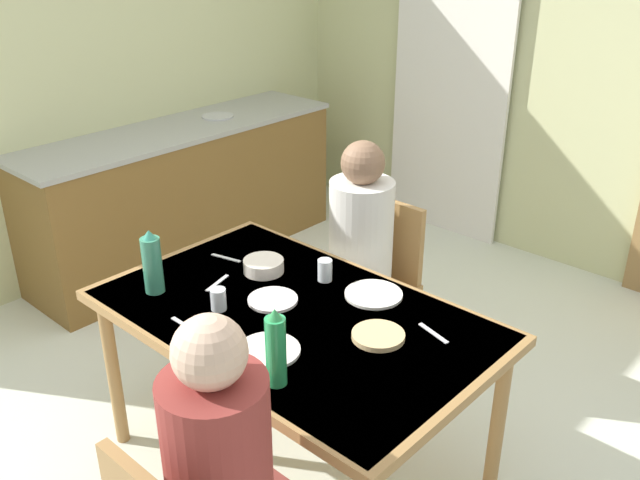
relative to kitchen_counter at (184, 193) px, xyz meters
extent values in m
plane|color=silver|center=(1.73, -0.80, -0.45)|extent=(6.38, 6.38, 0.00)
cube|color=beige|center=(1.73, 1.65, 0.80)|extent=(4.32, 0.10, 2.50)
cube|color=beige|center=(-0.33, -0.19, 0.80)|extent=(0.10, 3.68, 2.50)
cube|color=white|center=(1.00, 1.55, 0.60)|extent=(0.90, 0.03, 2.10)
cube|color=brown|center=(0.00, 0.00, -0.02)|extent=(0.60, 2.13, 0.87)
cube|color=#9E9E99|center=(0.00, 0.00, 0.43)|extent=(0.61, 2.17, 0.03)
cylinder|color=#B7B7BC|center=(0.00, 0.32, 0.45)|extent=(0.21, 0.21, 0.01)
cube|color=#A17542|center=(1.95, -0.95, 0.29)|extent=(1.51, 0.94, 0.04)
cube|color=#ECAE70|center=(1.95, -0.95, 0.31)|extent=(1.45, 0.90, 0.00)
cylinder|color=#A17542|center=(1.26, -1.35, -0.09)|extent=(0.06, 0.06, 0.72)
cylinder|color=#A17542|center=(1.26, -0.55, -0.09)|extent=(0.06, 0.06, 0.72)
cylinder|color=#A17542|center=(2.63, -0.55, -0.09)|extent=(0.06, 0.06, 0.72)
cube|color=#A17542|center=(1.70, -0.20, 0.00)|extent=(0.40, 0.40, 0.04)
cube|color=#A17542|center=(1.70, -0.02, 0.21)|extent=(0.38, 0.04, 0.42)
cylinder|color=#A17542|center=(1.87, -0.37, -0.25)|extent=(0.04, 0.04, 0.41)
cylinder|color=#A17542|center=(1.53, -0.37, -0.25)|extent=(0.04, 0.04, 0.41)
cylinder|color=#A17542|center=(1.87, -0.03, -0.25)|extent=(0.04, 0.04, 0.41)
cylinder|color=#A17542|center=(1.53, -0.03, -0.25)|extent=(0.04, 0.04, 0.41)
cylinder|color=maroon|center=(2.35, -1.65, 0.32)|extent=(0.30, 0.30, 0.52)
sphere|color=beige|center=(2.35, -1.65, 0.67)|extent=(0.20, 0.20, 0.20)
cube|color=white|center=(1.70, -0.36, 0.06)|extent=(0.30, 0.22, 0.12)
cylinder|color=silver|center=(1.70, -0.25, 0.32)|extent=(0.30, 0.30, 0.52)
sphere|color=#846047|center=(1.70, -0.25, 0.67)|extent=(0.20, 0.20, 0.20)
cylinder|color=#299F56|center=(2.21, -1.30, 0.43)|extent=(0.07, 0.07, 0.24)
cone|color=#30934D|center=(2.21, -1.30, 0.57)|extent=(0.05, 0.05, 0.04)
cylinder|color=#398968|center=(1.43, -1.21, 0.42)|extent=(0.08, 0.08, 0.23)
cone|color=#328B72|center=(1.43, -1.21, 0.56)|extent=(0.05, 0.05, 0.04)
cylinder|color=#F2E3CF|center=(1.63, -0.80, 0.34)|extent=(0.17, 0.17, 0.05)
cylinder|color=white|center=(1.83, -0.94, 0.32)|extent=(0.20, 0.20, 0.01)
cylinder|color=white|center=(2.09, -0.65, 0.32)|extent=(0.23, 0.23, 0.01)
cylinder|color=white|center=(2.07, -1.19, 0.32)|extent=(0.22, 0.22, 0.01)
cylinder|color=silver|center=(1.72, -1.12, 0.35)|extent=(0.06, 0.06, 0.09)
cylinder|color=silver|center=(1.87, -0.68, 0.35)|extent=(0.06, 0.06, 0.09)
cylinder|color=#DBB77A|center=(2.29, -0.87, 0.32)|extent=(0.19, 0.19, 0.02)
cube|color=silver|center=(1.72, -1.28, 0.31)|extent=(0.15, 0.02, 0.00)
cube|color=silver|center=(1.56, -1.00, 0.31)|extent=(0.06, 0.15, 0.00)
cube|color=silver|center=(2.42, -0.72, 0.31)|extent=(0.15, 0.06, 0.00)
cube|color=silver|center=(1.41, -0.83, 0.31)|extent=(0.15, 0.05, 0.00)
camera|label=1|loc=(3.54, -2.54, 1.67)|focal=38.89mm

